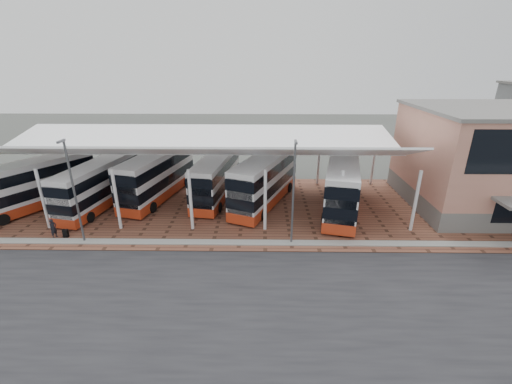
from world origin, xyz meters
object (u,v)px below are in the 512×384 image
bus_4 (265,180)px  bus_5 (342,185)px  bus_0 (34,185)px  pedestrian (53,228)px  bus_1 (99,185)px  bus_2 (158,176)px  bus_3 (216,178)px

bus_4 → bus_5: bearing=11.5°
bus_0 → pedestrian: (4.78, -5.70, -1.44)m
bus_1 → bus_2: (4.91, 2.36, 0.18)m
bus_4 → bus_3: bearing=-171.3°
bus_5 → bus_4: bearing=-177.8°
bus_3 → bus_5: 12.10m
pedestrian → bus_1: bearing=8.0°
bus_4 → pedestrian: bus_4 is taller
bus_2 → pedestrian: 10.49m
bus_3 → bus_5: size_ratio=0.90×
bus_3 → pedestrian: bearing=-135.8°
bus_3 → bus_4: 5.00m
bus_2 → bus_4: (10.69, -1.34, 0.03)m
bus_5 → pedestrian: size_ratio=7.34×
bus_4 → pedestrian: (-16.64, -7.17, -1.51)m
bus_3 → pedestrian: bus_3 is taller
bus_0 → bus_4: 21.46m
bus_0 → bus_2: bus_2 is taller
bus_1 → bus_2: 5.45m
bus_1 → bus_5: size_ratio=0.90×
bus_2 → bus_3: (5.83, -0.13, -0.17)m
bus_0 → bus_3: (16.56, 2.68, -0.13)m
bus_2 → bus_5: bearing=4.8°
bus_0 → bus_2: bearing=46.4°
bus_5 → pedestrian: (-23.60, -5.81, -1.54)m
bus_2 → bus_3: bus_2 is taller
bus_4 → bus_5: size_ratio=0.97×
pedestrian → bus_3: bearing=-37.0°
bus_4 → bus_5: bus_5 is taller
bus_1 → bus_3: bus_3 is taller
bus_3 → pedestrian: size_ratio=6.60×
bus_1 → pedestrian: bus_1 is taller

